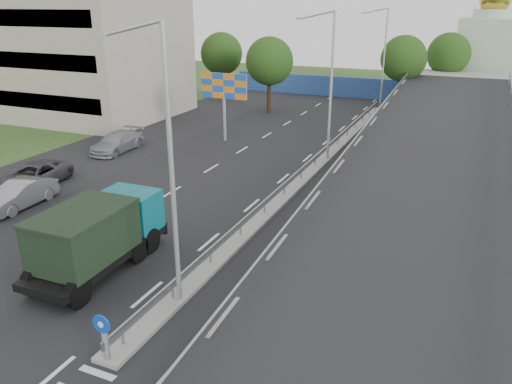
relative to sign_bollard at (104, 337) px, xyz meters
The scene contains 21 objects.
road_surface 18.11m from the sign_bollard, 99.55° to the left, with size 26.00×90.00×0.04m, color black.
parking_strip 23.98m from the sign_bollard, 131.91° to the left, with size 8.00×90.00×0.05m, color black.
median 21.85m from the sign_bollard, 90.00° to the left, with size 1.00×44.00×0.20m, color gray.
overpass_ramp 23.09m from the sign_bollard, 71.04° to the left, with size 10.00×50.00×3.50m.
median_guardrail 21.83m from the sign_bollard, 90.00° to the left, with size 0.09×44.00×0.71m.
sign_bollard is the anchor object (origin of this frame).
lamp_post_near 6.12m from the sign_bollard, 88.36° to the left, with size 2.74×0.18×10.08m.
lamp_post_mid 24.30m from the sign_bollard, 89.74° to the left, with size 2.74×0.18×10.08m.
lamp_post_far 44.08m from the sign_bollard, 89.86° to the left, with size 2.74×0.18×10.08m.
beige_building 42.59m from the sign_bollard, 135.17° to the left, with size 24.00×14.00×12.00m, color #A19A87.
blue_wall 49.99m from the sign_bollard, 94.59° to the left, with size 30.00×0.50×2.40m, color #284092.
church 58.84m from the sign_bollard, 80.19° to the left, with size 7.00×7.00×13.80m.
billboard 27.53m from the sign_bollard, 109.21° to the left, with size 4.00×0.24×5.50m.
tree_left_mid 39.34m from the sign_bollard, 104.81° to the left, with size 4.80×4.80×7.60m.
tree_median_far 46.06m from the sign_bollard, 87.50° to the left, with size 4.80×4.80×7.60m.
tree_left_far 46.64m from the sign_bollard, 112.80° to the left, with size 4.80×4.80×7.60m.
tree_ramp_far 53.33m from the sign_bollard, 83.52° to the left, with size 4.80×4.80×7.60m.
dump_truck 6.42m from the sign_bollard, 131.13° to the left, with size 2.78×6.90×3.02m.
parked_car_b 15.51m from the sign_bollard, 146.68° to the left, with size 1.57×4.50×1.48m, color gray.
parked_car_c 18.55m from the sign_bollard, 142.76° to the left, with size 2.42×5.24×1.46m, color #3D3B41.
parked_car_d 24.86m from the sign_bollard, 127.49° to the left, with size 2.07×5.09×1.48m, color #92949A.
Camera 1 is at (9.45, -7.66, 10.72)m, focal length 35.00 mm.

